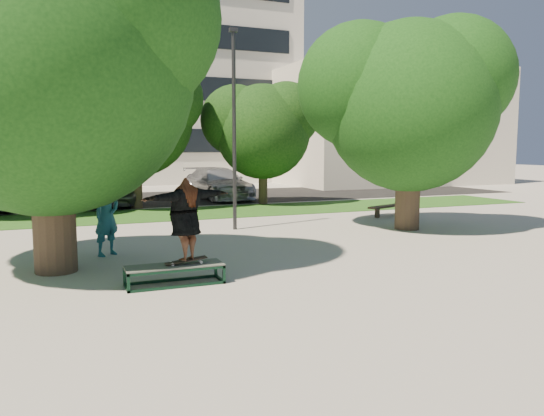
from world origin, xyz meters
name	(u,v)px	position (x,y,z in m)	size (l,w,h in m)	color
ground	(264,265)	(0.00, 0.00, 0.00)	(120.00, 120.00, 0.00)	#9E9B91
grass_strip	(198,213)	(1.00, 9.50, 0.01)	(30.00, 4.00, 0.02)	#244914
asphalt_strip	(146,199)	(0.00, 16.00, 0.01)	(40.00, 8.00, 0.01)	black
tree_left	(41,52)	(-4.29, 1.09, 4.42)	(6.96, 5.95, 7.12)	#38281E
tree_right	(406,97)	(5.92, 3.08, 4.09)	(6.24, 5.33, 6.51)	#38281E
bg_tree_mid	(132,112)	(-1.08, 12.08, 4.02)	(5.76, 4.92, 6.24)	#38281E
bg_tree_right	(261,126)	(4.43, 11.57, 3.49)	(5.04, 4.31, 5.43)	#38281E
lamppost	(234,128)	(1.00, 5.00, 3.15)	(0.25, 0.15, 6.11)	#2D2D30
office_building	(80,73)	(-2.00, 31.98, 8.00)	(30.00, 14.12, 16.00)	silver
side_building	(384,127)	(18.00, 22.00, 4.00)	(15.00, 10.00, 8.00)	beige
grind_box	(175,275)	(-2.17, -0.95, 0.19)	(1.80, 0.60, 0.38)	black
skater_rig	(185,219)	(-1.94, -0.95, 1.23)	(1.96, 1.20, 1.63)	white
bystander	(106,216)	(-3.06, 2.34, 0.95)	(0.69, 0.45, 1.90)	#18525D
bench	(393,206)	(7.59, 6.00, 0.34)	(2.61, 1.27, 0.41)	#443828
car_dark	(81,190)	(-3.13, 13.50, 0.73)	(1.56, 4.46, 1.47)	black
car_grey	(108,191)	(-2.00, 13.58, 0.66)	(2.19, 4.76, 1.32)	#5B5B60
car_silver_b	(218,183)	(3.35, 14.63, 0.77)	(2.16, 5.32, 1.54)	#B2B2B7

